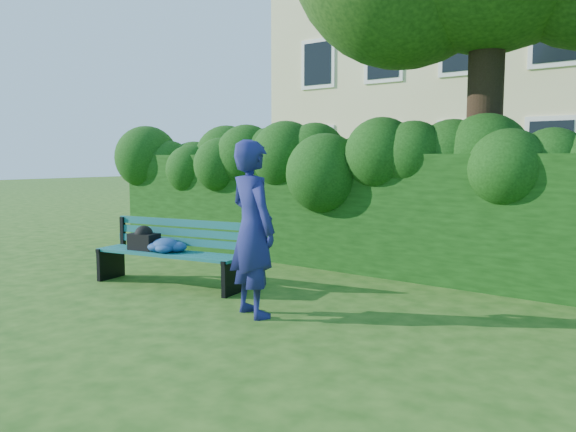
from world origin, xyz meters
The scene contains 5 objects.
ground centered at (0.00, 0.00, 0.00)m, with size 80.00×80.00×0.00m, color #204912.
apartment_building centered at (0.00, 13.99, 6.00)m, with size 16.00×8.08×12.00m.
hedge centered at (0.00, 2.20, 0.90)m, with size 10.00×1.00×1.80m.
park_bench centered at (-1.31, -0.46, 0.50)m, with size 2.26×0.96×0.89m.
man_reading centered at (0.63, -0.86, 0.97)m, with size 0.71×0.47×1.94m, color navy.
Camera 1 is at (4.69, -5.47, 1.75)m, focal length 35.00 mm.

